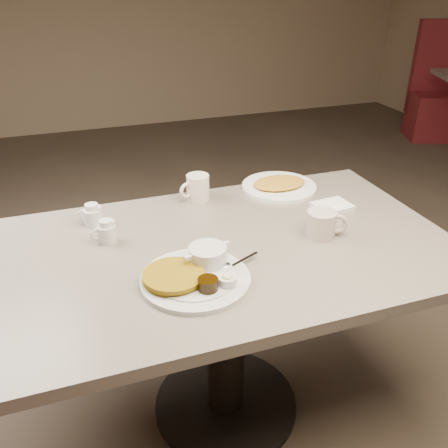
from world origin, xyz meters
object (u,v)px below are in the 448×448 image
object	(u,v)px
coffee_mug_far	(197,187)
hash_plate	(279,185)
main_plate	(195,273)
creamer_left	(106,232)
creamer_right	(92,215)
diner_table	(226,288)
coffee_mug_near	(322,223)

from	to	relation	value
coffee_mug_far	hash_plate	world-z (taller)	coffee_mug_far
main_plate	creamer_left	size ratio (longest dim) A/B	4.63
main_plate	creamer_right	world-z (taller)	creamer_right
diner_table	creamer_right	size ratio (longest dim) A/B	16.79
diner_table	creamer_right	distance (m)	0.53
coffee_mug_near	creamer_right	distance (m)	0.80
coffee_mug_far	creamer_left	distance (m)	0.44
coffee_mug_far	main_plate	bearing A→B (deg)	-107.08
main_plate	creamer_left	bearing A→B (deg)	125.32
main_plate	creamer_right	bearing A→B (deg)	119.20
coffee_mug_near	coffee_mug_far	distance (m)	0.52
creamer_left	creamer_right	size ratio (longest dim) A/B	1.02
creamer_right	hash_plate	xyz separation A→B (m)	(0.76, 0.07, -0.02)
main_plate	coffee_mug_near	size ratio (longest dim) A/B	2.79
coffee_mug_near	coffee_mug_far	xyz separation A→B (m)	(-0.32, 0.42, 0.00)
creamer_left	hash_plate	world-z (taller)	creamer_left
creamer_right	diner_table	bearing A→B (deg)	-36.33
main_plate	coffee_mug_near	bearing A→B (deg)	12.78
diner_table	coffee_mug_far	bearing A→B (deg)	88.09
main_plate	coffee_mug_far	world-z (taller)	coffee_mug_far
main_plate	coffee_mug_far	xyz separation A→B (m)	(0.16, 0.52, 0.03)
coffee_mug_far	creamer_right	world-z (taller)	coffee_mug_far
main_plate	creamer_right	distance (m)	0.51
main_plate	hash_plate	world-z (taller)	main_plate
coffee_mug_near	creamer_right	bearing A→B (deg)	155.20
diner_table	coffee_mug_far	distance (m)	0.43
main_plate	coffee_mug_near	distance (m)	0.49
diner_table	creamer_left	bearing A→B (deg)	157.26
creamer_right	creamer_left	bearing A→B (deg)	-76.97
diner_table	main_plate	world-z (taller)	main_plate
main_plate	creamer_right	xyz separation A→B (m)	(-0.25, 0.44, 0.01)
creamer_left	creamer_right	xyz separation A→B (m)	(-0.03, 0.14, -0.00)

